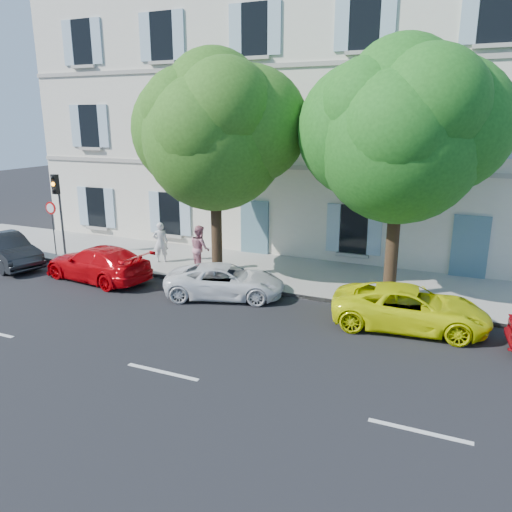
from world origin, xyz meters
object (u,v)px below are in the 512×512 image
at_px(car_yellow_supercar, 410,308).
at_px(pedestrian_a, 161,242).
at_px(car_white_coupe, 225,281).
at_px(tree_left, 215,139).
at_px(car_dark_sedan, 5,250).
at_px(pedestrian_b, 200,248).
at_px(tree_right, 400,141).
at_px(car_red_coupe, 98,263).
at_px(road_sign, 52,217).
at_px(traffic_light, 58,197).

distance_m(car_yellow_supercar, pedestrian_a, 10.67).
xyz_separation_m(car_white_coupe, car_yellow_supercar, (6.16, -0.21, 0.06)).
height_order(car_yellow_supercar, tree_left, tree_left).
height_order(car_dark_sedan, pedestrian_b, pedestrian_b).
xyz_separation_m(car_dark_sedan, tree_right, (15.30, 2.18, 4.59)).
relative_size(car_dark_sedan, tree_right, 0.52).
height_order(car_white_coupe, pedestrian_a, pedestrian_a).
relative_size(car_red_coupe, car_yellow_supercar, 1.01).
xyz_separation_m(pedestrian_a, pedestrian_b, (2.11, -0.40, 0.06)).
relative_size(car_red_coupe, road_sign, 1.92).
height_order(car_red_coupe, traffic_light, traffic_light).
relative_size(car_yellow_supercar, pedestrian_a, 2.65).
distance_m(car_white_coupe, car_yellow_supercar, 6.16).
bearing_deg(car_yellow_supercar, pedestrian_b, 69.60).
distance_m(car_white_coupe, tree_left, 5.06).
bearing_deg(car_yellow_supercar, traffic_light, 77.53).
bearing_deg(pedestrian_a, car_white_coupe, 117.79).
relative_size(car_white_coupe, tree_right, 0.51).
height_order(car_red_coupe, car_yellow_supercar, car_red_coupe).
distance_m(road_sign, pedestrian_b, 7.09).
bearing_deg(pedestrian_b, tree_left, -162.80).
bearing_deg(pedestrian_b, traffic_light, 44.43).
bearing_deg(tree_left, pedestrian_b, 156.19).
distance_m(road_sign, pedestrian_a, 5.08).
bearing_deg(tree_right, car_dark_sedan, -171.89).
distance_m(car_dark_sedan, road_sign, 2.33).
relative_size(car_red_coupe, pedestrian_b, 2.49).
xyz_separation_m(car_white_coupe, pedestrian_a, (-4.19, 2.35, 0.43)).
xyz_separation_m(car_dark_sedan, traffic_light, (1.29, 1.87, 2.02)).
xyz_separation_m(car_red_coupe, traffic_light, (-3.48, 1.80, 2.05)).
height_order(pedestrian_a, pedestrian_b, pedestrian_b).
xyz_separation_m(tree_right, pedestrian_a, (-9.43, 0.49, -4.28)).
bearing_deg(car_white_coupe, car_red_coupe, 74.93).
distance_m(car_dark_sedan, traffic_light, 3.04).
bearing_deg(road_sign, tree_right, 1.62).
relative_size(car_dark_sedan, pedestrian_b, 2.28).
relative_size(tree_right, pedestrian_b, 4.41).
distance_m(car_dark_sedan, pedestrian_b, 8.30).
bearing_deg(pedestrian_a, car_dark_sedan, -8.48).
bearing_deg(car_yellow_supercar, tree_right, 18.25).
bearing_deg(car_white_coupe, traffic_light, 62.19).
distance_m(traffic_light, road_sign, 0.93).
distance_m(car_white_coupe, pedestrian_b, 2.89).
bearing_deg(car_red_coupe, car_white_coupe, 100.65).
relative_size(tree_right, traffic_light, 2.26).
height_order(tree_right, pedestrian_a, tree_right).
relative_size(traffic_light, road_sign, 1.50).
relative_size(car_red_coupe, tree_left, 0.57).
bearing_deg(pedestrian_b, car_dark_sedan, 56.90).
bearing_deg(car_white_coupe, tree_left, 18.26).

